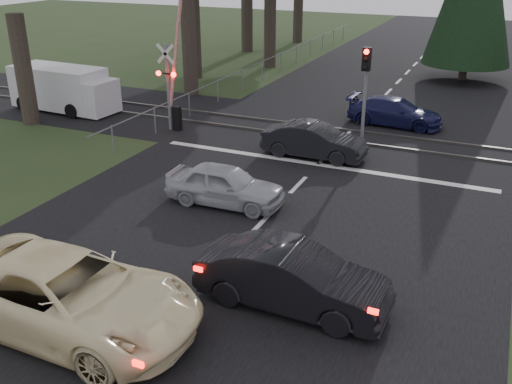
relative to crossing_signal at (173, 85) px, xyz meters
The scene contains 15 objects.
ground 12.37m from the crossing_signal, 53.38° to the right, with size 120.00×120.00×0.00m, color #283B1B.
road 7.56m from the crossing_signal, ahead, with size 14.00×100.00×0.01m, color black.
rail_corridor 7.88m from the crossing_signal, 16.92° to the left, with size 120.00×8.00×0.01m, color black.
stop_line 7.72m from the crossing_signal, 12.30° to the right, with size 13.00×0.35×0.00m, color silver.
rail_near 7.68m from the crossing_signal, 11.00° to the left, with size 120.00×0.12×0.10m, color #59544C.
rail_far 8.13m from the crossing_signal, 22.50° to the left, with size 120.00×0.12×0.10m, color #59544C.
crossing_signal is the anchor object (origin of this frame).
traffic_signal_center 8.36m from the crossing_signal, ahead, with size 0.32×0.48×4.10m.
fence_left 12.89m from the crossing_signal, 92.37° to the left, with size 0.10×36.00×1.20m, color slate, non-canonical shape.
cream_coupe 14.48m from the crossing_signal, 67.68° to the right, with size 2.76×5.99×1.66m, color #F8E9B2.
dark_hatchback 14.40m from the crossing_signal, 47.90° to the right, with size 1.54×4.43×1.46m, color black.
silver_car 8.52m from the crossing_signal, 47.70° to the right, with size 1.54×3.83×1.31m, color #A9ABB1.
blue_sedan 10.18m from the crossing_signal, 28.49° to the left, with size 1.76×4.34×1.26m, color #161744.
dark_car_far 7.03m from the crossing_signal, ahead, with size 1.41×4.04×1.33m, color black.
white_van 6.80m from the crossing_signal, behind, with size 5.61×2.34×2.16m.
Camera 1 is at (6.06, -11.33, 7.67)m, focal length 40.00 mm.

